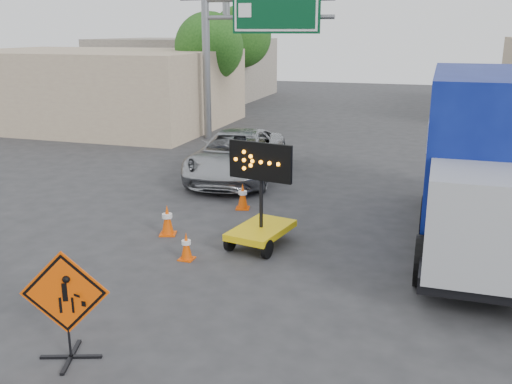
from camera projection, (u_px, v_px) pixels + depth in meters
The scene contains 15 objects.
ground at pixel (154, 351), 9.33m from camera, with size 100.00×100.00×0.00m, color #2D2D30.
storefront_left_near at pixel (95, 88), 31.22m from camera, with size 14.00×10.00×4.00m, color #C1AE8B.
storefront_left_far at pixel (185, 68), 44.27m from camera, with size 12.00×10.00×4.40m, color #A99D8D.
highway_gantry at pixel (248, 30), 25.68m from camera, with size 6.18×0.38×6.90m.
tree_left_near at pixel (209, 47), 30.68m from camera, with size 3.71×3.71×6.03m.
tree_left_far at pixel (241, 37), 38.18m from camera, with size 4.10×4.10×6.66m.
construction_sign at pixel (66, 303), 8.88m from camera, with size 1.32×0.95×1.84m.
arrow_board at pixel (261, 223), 13.73m from camera, with size 1.61×1.97×2.57m.
pickup_truck at pixel (237, 155), 20.10m from camera, with size 2.73×5.92×1.65m, color #9FA2A6.
box_truck at pixel (485, 169), 13.60m from camera, with size 2.80×8.67×4.12m.
cone_a at pixel (186, 246), 12.98m from camera, with size 0.34×0.34×0.66m.
cone_b at pixel (167, 220), 14.54m from camera, with size 0.51×0.51×0.80m.
cone_c at pixel (243, 196), 16.66m from camera, with size 0.47×0.47×0.77m.
cone_d at pixel (239, 180), 18.41m from camera, with size 0.41×0.41×0.80m.
cone_e at pixel (244, 166), 20.28m from camera, with size 0.48×0.48×0.78m.
Camera 1 is at (4.13, -7.34, 5.08)m, focal length 40.00 mm.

